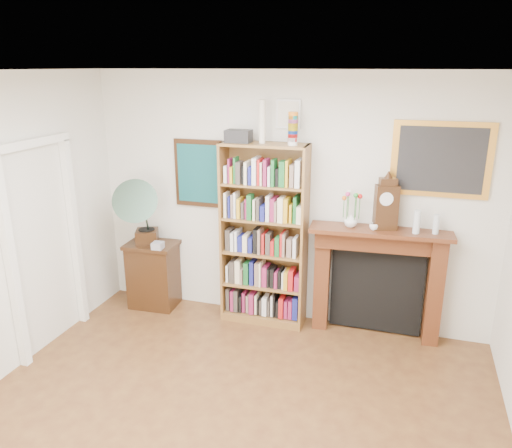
{
  "coord_description": "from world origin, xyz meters",
  "views": [
    {
      "loc": [
        1.27,
        -2.7,
        2.84
      ],
      "look_at": [
        -0.08,
        1.6,
        1.4
      ],
      "focal_mm": 35.0,
      "sensor_mm": 36.0,
      "label": 1
    }
  ],
  "objects_px": {
    "side_cabinet": "(154,275)",
    "bottle_left": "(417,222)",
    "mantel_clock": "(386,205)",
    "bottle_right": "(436,224)",
    "gramophone": "(139,208)",
    "teacup": "(374,227)",
    "cd_stack": "(158,246)",
    "flower_vase": "(351,220)",
    "bookshelf": "(264,226)",
    "fireplace": "(378,272)"
  },
  "relations": [
    {
      "from": "side_cabinet",
      "to": "bottle_left",
      "type": "distance_m",
      "value": 3.12
    },
    {
      "from": "mantel_clock",
      "to": "bottle_right",
      "type": "bearing_deg",
      "value": -17.25
    },
    {
      "from": "gramophone",
      "to": "teacup",
      "type": "bearing_deg",
      "value": -19.6
    },
    {
      "from": "cd_stack",
      "to": "bottle_left",
      "type": "bearing_deg",
      "value": 3.92
    },
    {
      "from": "flower_vase",
      "to": "bottle_right",
      "type": "distance_m",
      "value": 0.84
    },
    {
      "from": "teacup",
      "to": "bottle_right",
      "type": "bearing_deg",
      "value": 6.35
    },
    {
      "from": "cd_stack",
      "to": "side_cabinet",
      "type": "bearing_deg",
      "value": 138.35
    },
    {
      "from": "bookshelf",
      "to": "cd_stack",
      "type": "bearing_deg",
      "value": -171.72
    },
    {
      "from": "bottle_right",
      "to": "side_cabinet",
      "type": "bearing_deg",
      "value": -178.34
    },
    {
      "from": "cd_stack",
      "to": "flower_vase",
      "type": "relative_size",
      "value": 0.84
    },
    {
      "from": "gramophone",
      "to": "bottle_left",
      "type": "relative_size",
      "value": 3.44
    },
    {
      "from": "cd_stack",
      "to": "mantel_clock",
      "type": "bearing_deg",
      "value": 5.31
    },
    {
      "from": "bookshelf",
      "to": "cd_stack",
      "type": "height_order",
      "value": "bookshelf"
    },
    {
      "from": "mantel_clock",
      "to": "bottle_left",
      "type": "bearing_deg",
      "value": -25.21
    },
    {
      "from": "bookshelf",
      "to": "cd_stack",
      "type": "xyz_separation_m",
      "value": [
        -1.22,
        -0.19,
        -0.3
      ]
    },
    {
      "from": "cd_stack",
      "to": "flower_vase",
      "type": "distance_m",
      "value": 2.21
    },
    {
      "from": "side_cabinet",
      "to": "fireplace",
      "type": "relative_size",
      "value": 0.55
    },
    {
      "from": "teacup",
      "to": "bottle_right",
      "type": "xyz_separation_m",
      "value": [
        0.6,
        0.07,
        0.06
      ]
    },
    {
      "from": "side_cabinet",
      "to": "mantel_clock",
      "type": "distance_m",
      "value": 2.88
    },
    {
      "from": "flower_vase",
      "to": "bottle_left",
      "type": "relative_size",
      "value": 0.6
    },
    {
      "from": "mantel_clock",
      "to": "gramophone",
      "type": "bearing_deg",
      "value": 166.39
    },
    {
      "from": "bookshelf",
      "to": "flower_vase",
      "type": "bearing_deg",
      "value": 0.37
    },
    {
      "from": "bookshelf",
      "to": "fireplace",
      "type": "bearing_deg",
      "value": 3.1
    },
    {
      "from": "mantel_clock",
      "to": "bottle_left",
      "type": "distance_m",
      "value": 0.34
    },
    {
      "from": "flower_vase",
      "to": "mantel_clock",
      "type": "bearing_deg",
      "value": 3.61
    },
    {
      "from": "flower_vase",
      "to": "bottle_left",
      "type": "height_order",
      "value": "bottle_left"
    },
    {
      "from": "gramophone",
      "to": "mantel_clock",
      "type": "bearing_deg",
      "value": -18.44
    },
    {
      "from": "fireplace",
      "to": "cd_stack",
      "type": "bearing_deg",
      "value": -177.67
    },
    {
      "from": "cd_stack",
      "to": "bottle_left",
      "type": "xyz_separation_m",
      "value": [
        2.81,
        0.19,
        0.49
      ]
    },
    {
      "from": "gramophone",
      "to": "bottle_right",
      "type": "relative_size",
      "value": 4.13
    },
    {
      "from": "cd_stack",
      "to": "mantel_clock",
      "type": "distance_m",
      "value": 2.59
    },
    {
      "from": "mantel_clock",
      "to": "flower_vase",
      "type": "xyz_separation_m",
      "value": [
        -0.34,
        -0.02,
        -0.19
      ]
    },
    {
      "from": "bottle_left",
      "to": "bottle_right",
      "type": "relative_size",
      "value": 1.2
    },
    {
      "from": "fireplace",
      "to": "teacup",
      "type": "relative_size",
      "value": 15.99
    },
    {
      "from": "gramophone",
      "to": "flower_vase",
      "type": "distance_m",
      "value": 2.4
    },
    {
      "from": "gramophone",
      "to": "side_cabinet",
      "type": "bearing_deg",
      "value": 37.72
    },
    {
      "from": "side_cabinet",
      "to": "gramophone",
      "type": "bearing_deg",
      "value": -122.56
    },
    {
      "from": "side_cabinet",
      "to": "flower_vase",
      "type": "xyz_separation_m",
      "value": [
        2.32,
        0.06,
        0.89
      ]
    },
    {
      "from": "side_cabinet",
      "to": "mantel_clock",
      "type": "bearing_deg",
      "value": -1.13
    },
    {
      "from": "flower_vase",
      "to": "bottle_left",
      "type": "xyz_separation_m",
      "value": [
        0.65,
        -0.02,
        0.05
      ]
    },
    {
      "from": "gramophone",
      "to": "bottle_left",
      "type": "height_order",
      "value": "gramophone"
    },
    {
      "from": "side_cabinet",
      "to": "cd_stack",
      "type": "relative_size",
      "value": 6.76
    },
    {
      "from": "side_cabinet",
      "to": "bottle_right",
      "type": "relative_size",
      "value": 4.05
    },
    {
      "from": "fireplace",
      "to": "mantel_clock",
      "type": "relative_size",
      "value": 2.73
    },
    {
      "from": "side_cabinet",
      "to": "gramophone",
      "type": "distance_m",
      "value": 0.88
    },
    {
      "from": "gramophone",
      "to": "mantel_clock",
      "type": "xyz_separation_m",
      "value": [
        2.73,
        0.2,
        0.21
      ]
    },
    {
      "from": "bookshelf",
      "to": "bottle_left",
      "type": "bearing_deg",
      "value": -0.74
    },
    {
      "from": "flower_vase",
      "to": "teacup",
      "type": "bearing_deg",
      "value": -9.28
    },
    {
      "from": "cd_stack",
      "to": "bottle_left",
      "type": "height_order",
      "value": "bottle_left"
    },
    {
      "from": "gramophone",
      "to": "bookshelf",
      "type": "bearing_deg",
      "value": -16.25
    }
  ]
}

